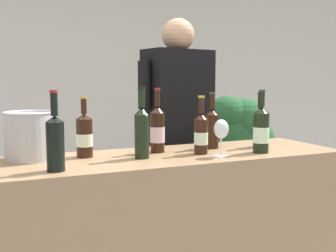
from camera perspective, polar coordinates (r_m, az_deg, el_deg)
name	(u,v)px	position (r m, az deg, el deg)	size (l,w,h in m)	color
wall_back	(72,74)	(4.55, -13.52, 7.14)	(8.00, 0.10, 2.80)	beige
counter	(160,245)	(2.20, -1.17, -16.46)	(1.97, 0.55, 0.95)	#9E7A56
wine_bottle_1	(212,127)	(2.28, 6.24, -0.16)	(0.08, 0.08, 0.32)	black
wine_bottle_2	(84,135)	(2.05, -11.77, -1.31)	(0.08, 0.08, 0.30)	black
wine_bottle_3	(201,133)	(2.10, 4.71, -1.02)	(0.07, 0.07, 0.30)	black
wine_bottle_4	(142,130)	(1.98, -3.73, -0.61)	(0.07, 0.07, 0.35)	black
wine_bottle_5	(157,130)	(2.14, -1.51, -0.51)	(0.08, 0.08, 0.34)	black
wine_bottle_6	(55,141)	(1.76, -15.70, -2.04)	(0.08, 0.08, 0.34)	black
wine_bottle_7	(260,127)	(2.38, 12.90, -0.17)	(0.07, 0.07, 0.32)	black
wine_bottle_8	(261,130)	(2.19, 13.07, -0.56)	(0.08, 0.08, 0.34)	black
wine_glass	(221,131)	(2.03, 7.55, -0.66)	(0.08, 0.08, 0.19)	silver
ice_bucket	(29,135)	(2.05, -19.07, -1.27)	(0.24, 0.24, 0.23)	silver
person_server	(178,154)	(2.70, 1.40, -3.92)	(0.59, 0.33, 1.74)	black
potted_shrub	(237,145)	(3.52, 9.83, -2.67)	(0.68, 0.50, 1.21)	brown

